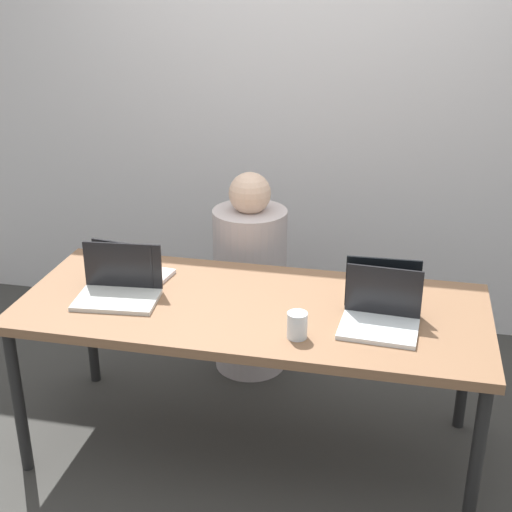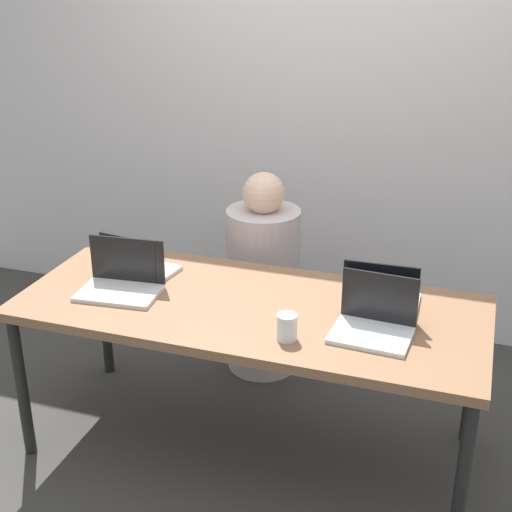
{
  "view_description": "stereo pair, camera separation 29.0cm",
  "coord_description": "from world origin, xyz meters",
  "px_view_note": "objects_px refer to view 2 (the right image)",
  "views": [
    {
      "loc": [
        0.57,
        -2.53,
        2.03
      ],
      "look_at": [
        0.0,
        0.08,
        0.89
      ],
      "focal_mm": 50.0,
      "sensor_mm": 36.0,
      "label": 1
    },
    {
      "loc": [
        0.85,
        -2.45,
        2.03
      ],
      "look_at": [
        0.0,
        0.08,
        0.89
      ],
      "focal_mm": 50.0,
      "sensor_mm": 36.0,
      "label": 2
    }
  ],
  "objects_px": {
    "laptop_front_right": "(374,322)",
    "water_glass_right": "(287,329)",
    "person_at_center": "(263,284)",
    "laptop_back_left": "(138,266)",
    "laptop_front_left": "(122,281)",
    "laptop_back_right": "(381,298)"
  },
  "relations": [
    {
      "from": "laptop_back_left",
      "to": "laptop_back_right",
      "type": "relative_size",
      "value": 1.04
    },
    {
      "from": "person_at_center",
      "to": "water_glass_right",
      "type": "distance_m",
      "value": 1.01
    },
    {
      "from": "laptop_front_right",
      "to": "laptop_back_left",
      "type": "distance_m",
      "value": 1.09
    },
    {
      "from": "laptop_front_right",
      "to": "water_glass_right",
      "type": "bearing_deg",
      "value": -149.71
    },
    {
      "from": "laptop_front_left",
      "to": "water_glass_right",
      "type": "bearing_deg",
      "value": -17.57
    },
    {
      "from": "person_at_center",
      "to": "laptop_back_left",
      "type": "distance_m",
      "value": 0.74
    },
    {
      "from": "laptop_front_left",
      "to": "laptop_back_right",
      "type": "bearing_deg",
      "value": 4.43
    },
    {
      "from": "laptop_front_left",
      "to": "laptop_back_right",
      "type": "height_order",
      "value": "laptop_back_right"
    },
    {
      "from": "laptop_back_right",
      "to": "laptop_front_left",
      "type": "bearing_deg",
      "value": 7.72
    },
    {
      "from": "laptop_back_right",
      "to": "water_glass_right",
      "type": "distance_m",
      "value": 0.46
    },
    {
      "from": "laptop_front_right",
      "to": "laptop_front_left",
      "type": "height_order",
      "value": "laptop_front_right"
    },
    {
      "from": "laptop_front_left",
      "to": "laptop_back_left",
      "type": "distance_m",
      "value": 0.17
    },
    {
      "from": "laptop_back_left",
      "to": "laptop_back_right",
      "type": "xyz_separation_m",
      "value": [
        1.07,
        0.01,
        0.0
      ]
    },
    {
      "from": "person_at_center",
      "to": "laptop_back_right",
      "type": "relative_size",
      "value": 3.54
    },
    {
      "from": "laptop_back_left",
      "to": "water_glass_right",
      "type": "bearing_deg",
      "value": 164.5
    },
    {
      "from": "laptop_front_right",
      "to": "laptop_front_left",
      "type": "distance_m",
      "value": 1.07
    },
    {
      "from": "person_at_center",
      "to": "laptop_back_left",
      "type": "height_order",
      "value": "person_at_center"
    },
    {
      "from": "laptop_front_right",
      "to": "water_glass_right",
      "type": "xyz_separation_m",
      "value": [
        -0.3,
        -0.15,
        -0.0
      ]
    },
    {
      "from": "person_at_center",
      "to": "laptop_front_right",
      "type": "distance_m",
      "value": 1.05
    },
    {
      "from": "water_glass_right",
      "to": "laptop_back_left",
      "type": "bearing_deg",
      "value": 156.71
    },
    {
      "from": "person_at_center",
      "to": "laptop_front_left",
      "type": "height_order",
      "value": "person_at_center"
    },
    {
      "from": "person_at_center",
      "to": "laptop_front_right",
      "type": "height_order",
      "value": "person_at_center"
    }
  ]
}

